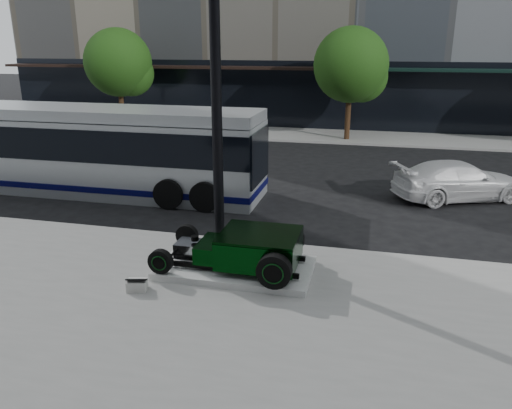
% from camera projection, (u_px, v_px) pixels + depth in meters
% --- Properties ---
extents(ground, '(120.00, 120.00, 0.00)m').
position_uv_depth(ground, '(282.00, 220.00, 14.74)').
color(ground, black).
rests_on(ground, ground).
extents(sidewalk_far, '(70.00, 4.00, 0.12)m').
position_uv_depth(sidewalk_far, '(329.00, 136.00, 27.66)').
color(sidewalk_far, gray).
rests_on(sidewalk_far, ground).
extents(street_trees, '(29.80, 3.80, 5.70)m').
position_uv_depth(street_trees, '(354.00, 68.00, 25.39)').
color(street_trees, black).
rests_on(street_trees, sidewalk_far).
extents(display_plinth, '(3.40, 1.80, 0.15)m').
position_uv_depth(display_plinth, '(236.00, 268.00, 11.18)').
color(display_plinth, silver).
rests_on(display_plinth, sidewalk_near).
extents(hot_rod, '(3.22, 2.00, 0.81)m').
position_uv_depth(hot_rod, '(250.00, 249.00, 10.95)').
color(hot_rod, black).
rests_on(hot_rod, display_plinth).
extents(info_plaque, '(0.46, 0.38, 0.31)m').
position_uv_depth(info_plaque, '(137.00, 284.00, 10.31)').
color(info_plaque, silver).
rests_on(info_plaque, sidewalk_near).
extents(lamppost, '(0.45, 0.45, 8.23)m').
position_uv_depth(lamppost, '(216.00, 92.00, 11.42)').
color(lamppost, black).
rests_on(lamppost, sidewalk_near).
extents(transit_bus, '(12.12, 2.88, 2.92)m').
position_uv_depth(transit_bus, '(91.00, 149.00, 17.27)').
color(transit_bus, '#B7BDC2').
rests_on(transit_bus, ground).
extents(white_sedan, '(4.75, 3.40, 1.28)m').
position_uv_depth(white_sedan, '(459.00, 181.00, 16.54)').
color(white_sedan, white).
rests_on(white_sedan, ground).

